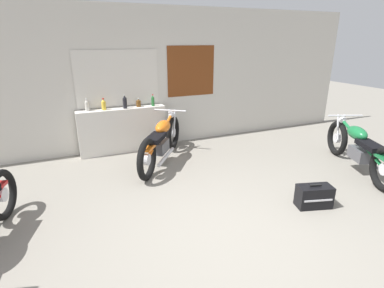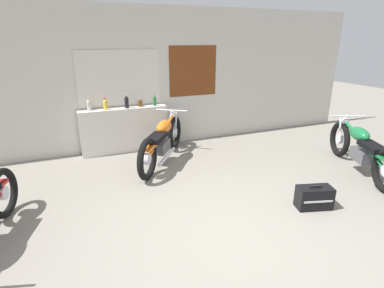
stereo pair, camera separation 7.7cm
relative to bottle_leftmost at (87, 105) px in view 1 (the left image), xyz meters
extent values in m
plane|color=gray|center=(1.21, -3.35, -1.00)|extent=(24.00, 24.00, 0.00)
cube|color=beige|center=(1.21, 0.15, 0.40)|extent=(10.00, 0.06, 2.80)
cube|color=silver|center=(0.62, 0.12, 0.45)|extent=(1.54, 0.01, 1.01)
cube|color=beige|center=(0.62, 0.11, 0.45)|extent=(1.60, 0.01, 1.07)
cube|color=brown|center=(2.17, 0.12, 0.53)|extent=(1.06, 0.01, 1.04)
cube|color=silver|center=(0.62, -0.03, -0.55)|extent=(1.71, 0.28, 0.89)
cylinder|color=#B7B2A8|center=(0.00, 0.00, -0.02)|extent=(0.08, 0.08, 0.17)
cone|color=#B7B2A8|center=(0.00, 0.00, 0.09)|extent=(0.07, 0.07, 0.05)
cylinder|color=silver|center=(0.00, 0.00, 0.12)|extent=(0.03, 0.03, 0.02)
cylinder|color=gold|center=(0.30, -0.05, -0.02)|extent=(0.08, 0.08, 0.16)
cone|color=gold|center=(0.30, -0.05, 0.08)|extent=(0.07, 0.07, 0.05)
cylinder|color=red|center=(0.30, -0.05, 0.11)|extent=(0.03, 0.03, 0.02)
cylinder|color=black|center=(0.69, -0.07, 0.00)|extent=(0.08, 0.08, 0.20)
cone|color=black|center=(0.69, -0.07, 0.12)|extent=(0.07, 0.07, 0.06)
cylinder|color=silver|center=(0.69, -0.07, 0.16)|extent=(0.03, 0.03, 0.02)
cylinder|color=#5B3814|center=(0.97, -0.02, -0.04)|extent=(0.09, 0.09, 0.12)
cone|color=#5B3814|center=(0.97, -0.02, 0.03)|extent=(0.08, 0.08, 0.03)
cylinder|color=silver|center=(0.97, -0.02, 0.06)|extent=(0.04, 0.04, 0.01)
cylinder|color=#23662D|center=(1.26, -0.06, -0.02)|extent=(0.06, 0.06, 0.17)
cone|color=#23662D|center=(1.26, -0.06, 0.09)|extent=(0.05, 0.05, 0.05)
cylinder|color=red|center=(1.26, -0.06, 0.12)|extent=(0.02, 0.02, 0.02)
torus|color=black|center=(4.44, -1.86, -0.66)|extent=(0.36, 0.67, 0.68)
cylinder|color=silver|center=(4.44, -1.86, -0.66)|extent=(0.14, 0.20, 0.18)
cube|color=#4C4C51|center=(4.13, -2.62, -0.68)|extent=(0.36, 0.47, 0.20)
cylinder|color=#196B38|center=(4.13, -2.62, -0.48)|extent=(0.57, 1.28, 0.42)
ellipsoid|color=#196B38|center=(4.20, -2.44, -0.36)|extent=(0.41, 0.56, 0.22)
cube|color=black|center=(4.04, -2.83, -0.44)|extent=(0.41, 0.56, 0.08)
cube|color=#196B38|center=(3.90, -3.16, -0.50)|extent=(0.24, 0.33, 0.04)
cylinder|color=silver|center=(4.35, -1.91, -0.41)|extent=(0.10, 0.18, 0.48)
cylinder|color=silver|center=(4.46, -1.96, -0.41)|extent=(0.10, 0.18, 0.48)
cylinder|color=silver|center=(4.38, -2.00, -0.17)|extent=(0.60, 0.27, 0.03)
sphere|color=silver|center=(4.40, -1.95, -0.27)|extent=(0.13, 0.13, 0.13)
cylinder|color=silver|center=(4.21, -2.77, -0.81)|extent=(0.37, 0.78, 0.06)
torus|color=black|center=(1.59, -0.27, -0.65)|extent=(0.49, 0.62, 0.69)
cylinder|color=silver|center=(1.59, -0.27, -0.65)|extent=(0.17, 0.20, 0.19)
torus|color=black|center=(0.72, -1.48, -0.65)|extent=(0.49, 0.62, 0.69)
cylinder|color=silver|center=(0.72, -1.48, -0.65)|extent=(0.17, 0.20, 0.19)
cube|color=#4C4C51|center=(1.11, -0.94, -0.67)|extent=(0.42, 0.47, 0.21)
cylinder|color=orange|center=(1.11, -0.94, -0.46)|extent=(0.84, 1.13, 0.43)
ellipsoid|color=orange|center=(1.22, -0.78, -0.35)|extent=(0.49, 0.55, 0.22)
cube|color=black|center=(0.98, -1.12, -0.43)|extent=(0.49, 0.55, 0.08)
cube|color=orange|center=(0.77, -1.41, -0.49)|extent=(0.29, 0.32, 0.04)
cylinder|color=silver|center=(1.50, -0.30, -0.40)|extent=(0.13, 0.16, 0.49)
cylinder|color=silver|center=(1.60, -0.37, -0.40)|extent=(0.13, 0.16, 0.49)
cylinder|color=silver|center=(1.50, -0.39, -0.15)|extent=(0.54, 0.40, 0.03)
sphere|color=silver|center=(1.54, -0.35, -0.25)|extent=(0.13, 0.13, 0.13)
cylinder|color=silver|center=(1.16, -1.11, -0.81)|extent=(0.53, 0.70, 0.06)
torus|color=black|center=(-1.25, -1.85, -0.68)|extent=(0.27, 0.65, 0.65)
cylinder|color=silver|center=(-1.25, -1.85, -0.68)|extent=(0.11, 0.19, 0.18)
cube|color=black|center=(2.57, -3.20, -0.85)|extent=(0.51, 0.34, 0.31)
cube|color=silver|center=(2.54, -3.31, -0.85)|extent=(0.38, 0.12, 0.02)
cube|color=black|center=(2.57, -3.20, -0.68)|extent=(0.16, 0.07, 0.02)
camera|label=1|loc=(-0.37, -5.85, 1.17)|focal=28.00mm
camera|label=2|loc=(-0.30, -5.88, 1.17)|focal=28.00mm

